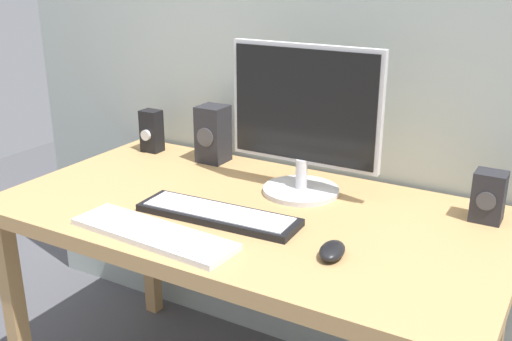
% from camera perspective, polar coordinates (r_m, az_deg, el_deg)
% --- Properties ---
extents(desk, '(1.47, 0.79, 0.74)m').
position_cam_1_polar(desk, '(1.78, -0.67, -5.61)').
color(desk, tan).
rests_on(desk, ground_plane).
extents(monitor, '(0.48, 0.24, 0.46)m').
position_cam_1_polar(monitor, '(1.80, 4.60, 4.86)').
color(monitor, silver).
rests_on(monitor, desk).
extents(keyboard_primary, '(0.48, 0.15, 0.02)m').
position_cam_1_polar(keyboard_primary, '(1.68, -3.64, -4.20)').
color(keyboard_primary, black).
rests_on(keyboard_primary, desk).
extents(keyboard_secondary, '(0.48, 0.16, 0.02)m').
position_cam_1_polar(keyboard_secondary, '(1.59, -9.80, -5.93)').
color(keyboard_secondary, silver).
rests_on(keyboard_secondary, desk).
extents(mouse, '(0.08, 0.11, 0.03)m').
position_cam_1_polar(mouse, '(1.48, 7.27, -7.59)').
color(mouse, black).
rests_on(mouse, desk).
extents(speaker_right, '(0.08, 0.08, 0.14)m').
position_cam_1_polar(speaker_right, '(1.76, 21.29, -2.33)').
color(speaker_right, '#232328').
rests_on(speaker_right, desk).
extents(speaker_left, '(0.10, 0.10, 0.20)m').
position_cam_1_polar(speaker_left, '(2.12, -4.12, 3.49)').
color(speaker_left, '#232328').
rests_on(speaker_left, desk).
extents(audio_controller, '(0.07, 0.07, 0.16)m').
position_cam_1_polar(audio_controller, '(2.27, -9.93, 3.73)').
color(audio_controller, black).
rests_on(audio_controller, desk).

